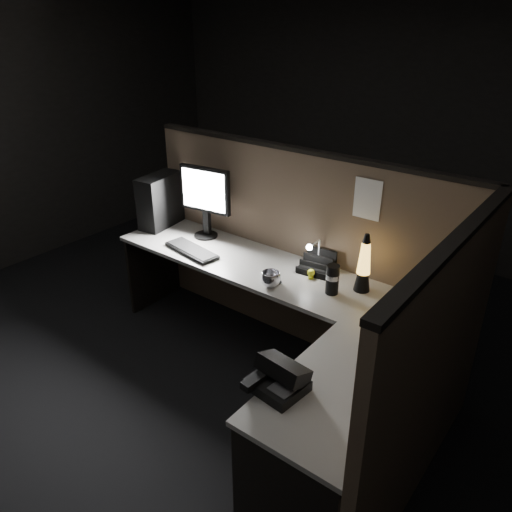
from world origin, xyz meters
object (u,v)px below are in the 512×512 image
Objects in this scene: desk_phone at (279,378)px; lava_lamp at (364,267)px; pc_tower at (161,201)px; keyboard at (192,250)px; monitor at (205,195)px.

lava_lamp is at bearing 102.48° from desk_phone.
pc_tower is at bearing -178.98° from lava_lamp.
pc_tower reaches higher than lava_lamp.
pc_tower is 1.86m from lava_lamp.
lava_lamp is at bearing -7.87° from pc_tower.
desk_phone is at bearing -21.70° from keyboard.
desk_phone is at bearing -44.11° from monitor.
keyboard is 1.21× the size of lava_lamp.
keyboard is at bearing 155.71° from desk_phone.
desk_phone is (1.40, -0.83, 0.05)m from keyboard.
lava_lamp is (1.40, -0.03, -0.18)m from monitor.
lava_lamp reaches higher than keyboard.
monitor is 2.01× the size of desk_phone.
lava_lamp is at bearing 20.76° from keyboard.
lava_lamp is 1.40× the size of desk_phone.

